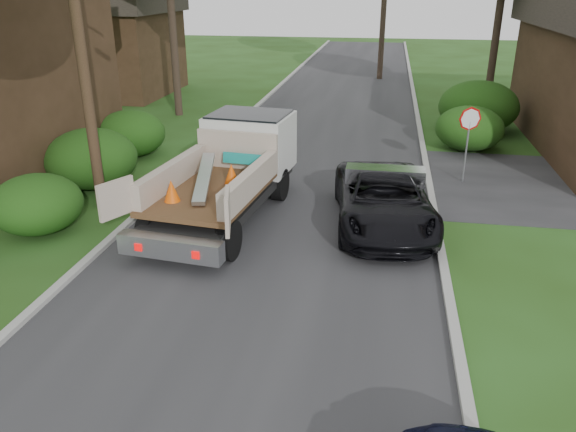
{
  "coord_description": "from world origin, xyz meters",
  "views": [
    {
      "loc": [
        2.55,
        -9.2,
        6.09
      ],
      "look_at": [
        0.54,
        2.31,
        1.2
      ],
      "focal_mm": 35.0,
      "sensor_mm": 36.0,
      "label": 1
    }
  ],
  "objects_px": {
    "utility_pole": "(77,20)",
    "flatbed_truck": "(236,162)",
    "black_pickup": "(384,199)",
    "house_left_far": "(106,39)",
    "stop_sign": "(469,129)"
  },
  "relations": [
    {
      "from": "stop_sign",
      "to": "house_left_far",
      "type": "xyz_separation_m",
      "value": [
        -18.7,
        13.0,
        1.27
      ]
    },
    {
      "from": "utility_pole",
      "to": "house_left_far",
      "type": "height_order",
      "value": "utility_pole"
    },
    {
      "from": "house_left_far",
      "to": "flatbed_truck",
      "type": "height_order",
      "value": "house_left_far"
    },
    {
      "from": "stop_sign",
      "to": "utility_pole",
      "type": "bearing_deg",
      "value": -159.38
    },
    {
      "from": "utility_pole",
      "to": "flatbed_truck",
      "type": "xyz_separation_m",
      "value": [
        3.94,
        0.59,
        -3.81
      ]
    },
    {
      "from": "flatbed_truck",
      "to": "black_pickup",
      "type": "height_order",
      "value": "flatbed_truck"
    },
    {
      "from": "stop_sign",
      "to": "utility_pole",
      "type": "xyz_separation_m",
      "value": [
        -10.68,
        -4.02,
        3.4
      ]
    },
    {
      "from": "utility_pole",
      "to": "black_pickup",
      "type": "height_order",
      "value": "utility_pole"
    },
    {
      "from": "black_pickup",
      "to": "stop_sign",
      "type": "bearing_deg",
      "value": 50.94
    },
    {
      "from": "stop_sign",
      "to": "black_pickup",
      "type": "bearing_deg",
      "value": -122.23
    },
    {
      "from": "utility_pole",
      "to": "black_pickup",
      "type": "distance_m",
      "value": 9.27
    },
    {
      "from": "house_left_far",
      "to": "black_pickup",
      "type": "bearing_deg",
      "value": -46.51
    },
    {
      "from": "flatbed_truck",
      "to": "black_pickup",
      "type": "relative_size",
      "value": 1.29
    },
    {
      "from": "utility_pole",
      "to": "flatbed_truck",
      "type": "distance_m",
      "value": 5.51
    },
    {
      "from": "utility_pole",
      "to": "black_pickup",
      "type": "relative_size",
      "value": 1.88
    }
  ]
}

